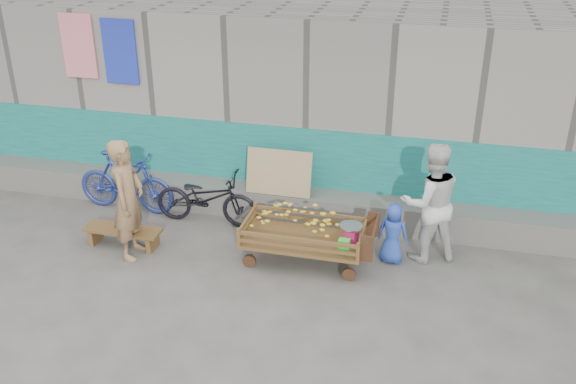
% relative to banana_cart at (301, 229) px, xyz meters
% --- Properties ---
extents(ground, '(80.00, 80.00, 0.00)m').
position_rel_banana_cart_xyz_m(ground, '(-0.91, -1.10, -0.52)').
color(ground, '#4E4C46').
rests_on(ground, ground).
extents(building_wall, '(12.00, 3.50, 3.00)m').
position_rel_banana_cart_xyz_m(building_wall, '(-0.91, 2.95, 0.95)').
color(building_wall, gray).
rests_on(building_wall, ground).
extents(banana_cart, '(1.80, 0.82, 0.77)m').
position_rel_banana_cart_xyz_m(banana_cart, '(0.00, 0.00, 0.00)').
color(banana_cart, brown).
rests_on(banana_cart, ground).
extents(bench, '(1.12, 0.34, 0.28)m').
position_rel_banana_cart_xyz_m(bench, '(-2.58, -0.19, -0.32)').
color(bench, brown).
rests_on(bench, ground).
extents(vendor_man, '(0.47, 0.66, 1.73)m').
position_rel_banana_cart_xyz_m(vendor_man, '(-2.33, -0.38, 0.34)').
color(vendor_man, '#9B754E').
rests_on(vendor_man, ground).
extents(woman, '(1.01, 0.91, 1.71)m').
position_rel_banana_cart_xyz_m(woman, '(1.66, 0.54, 0.33)').
color(woman, silver).
rests_on(woman, ground).
extents(child, '(0.47, 0.35, 0.87)m').
position_rel_banana_cart_xyz_m(child, '(1.20, 0.32, -0.08)').
color(child, blue).
rests_on(child, ground).
extents(bicycle_dark, '(1.62, 0.58, 0.85)m').
position_rel_banana_cart_xyz_m(bicycle_dark, '(-1.65, 0.75, -0.10)').
color(bicycle_dark, black).
rests_on(bicycle_dark, ground).
extents(bicycle_blue, '(1.65, 0.54, 0.98)m').
position_rel_banana_cart_xyz_m(bicycle_blue, '(-3.04, 0.85, -0.03)').
color(bicycle_blue, '#2B3E97').
rests_on(bicycle_blue, ground).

